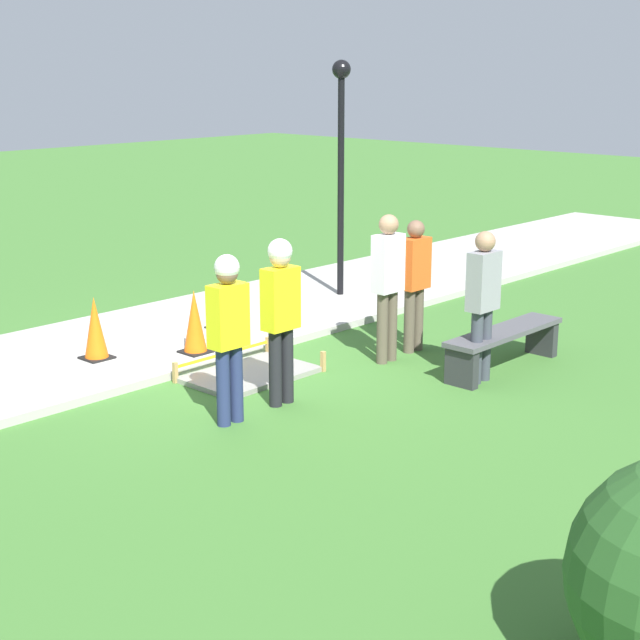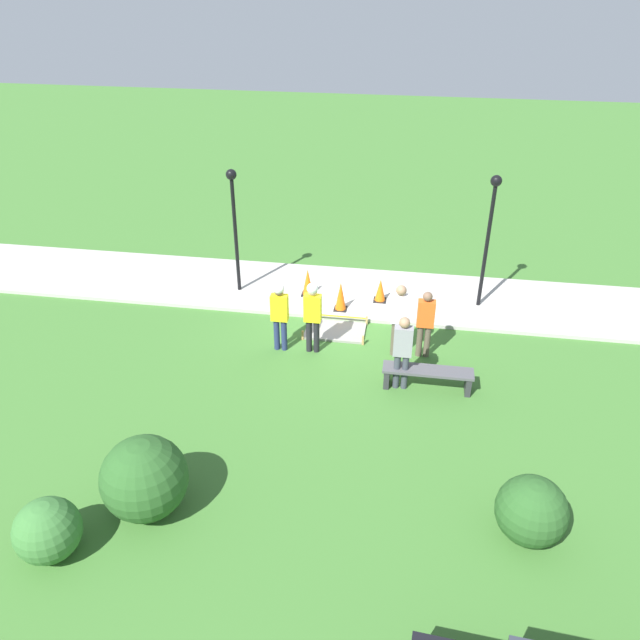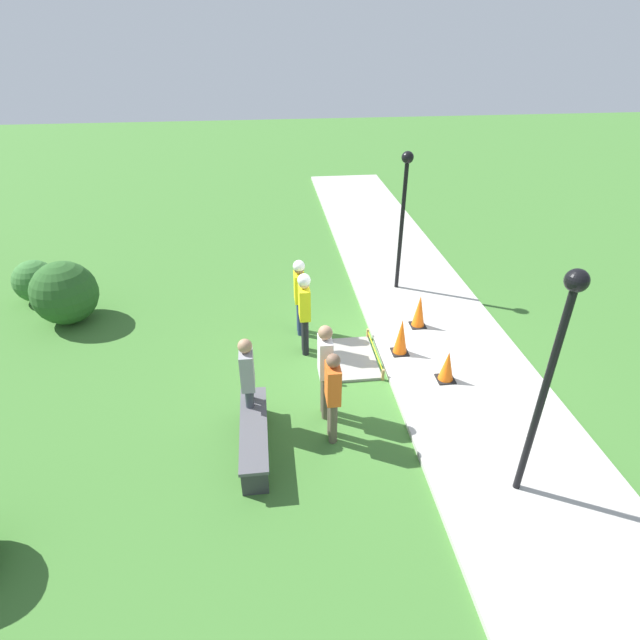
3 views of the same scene
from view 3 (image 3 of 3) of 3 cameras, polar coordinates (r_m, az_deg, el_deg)
The scene contains 16 objects.
ground_plane at distance 10.48m, azimuth 6.94°, elevation -4.57°, with size 60.00×60.00×0.00m, color #3D702D.
sidewalk at distance 10.87m, azimuth 14.59°, elevation -3.71°, with size 28.00×2.96×0.10m.
wet_concrete_patch at distance 10.42m, azimuth 3.69°, elevation -4.39°, with size 1.55×1.01×0.25m.
traffic_cone_near_patch at distance 9.83m, azimuth 14.34°, elevation -5.13°, with size 0.34×0.34×0.64m.
traffic_cone_far_patch at distance 10.37m, azimuth 9.26°, elevation -1.88°, with size 0.34×0.34×0.80m.
traffic_cone_sidewalk_edge at distance 11.38m, azimuth 11.27°, elevation 1.01°, with size 0.34×0.34×0.77m.
park_bench at distance 8.31m, azimuth -7.55°, elevation -12.64°, with size 1.96×0.44×0.50m.
worker_supervisor at distance 10.78m, azimuth -2.36°, elevation 3.34°, with size 0.40×0.26×1.77m.
worker_assistant at distance 10.09m, azimuth -1.79°, elevation 1.53°, with size 0.40×0.26×1.83m.
bystander_in_orange_shirt at distance 8.04m, azimuth 1.47°, elevation -8.30°, with size 0.40×0.22×1.70m.
bystander_in_gray_shirt at distance 8.45m, azimuth 0.59°, elevation -5.28°, with size 0.40×0.24×1.85m.
bystander_in_white_shirt at distance 8.33m, azimuth -8.24°, elevation -6.66°, with size 0.40×0.23×1.78m.
lamppost_near at distance 12.34m, azimuth 9.55°, elevation 13.29°, with size 0.28×0.28×3.44m.
lamppost_far at distance 6.88m, azimuth 25.21°, elevation -3.83°, with size 0.28×0.28×3.56m.
shrub_rounded_near at distance 12.80m, azimuth -27.16°, elevation 2.78°, with size 1.46×1.46×1.46m.
shrub_rounded_mid at distance 14.27m, azimuth -29.78°, elevation 3.89°, with size 1.05×1.05×1.05m.
Camera 3 is at (-8.25, 2.25, 6.05)m, focal length 28.00 mm.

